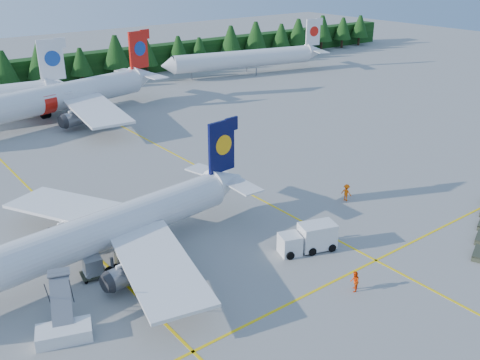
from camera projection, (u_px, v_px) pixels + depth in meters
ground at (284, 254)px, 50.07m from camera, size 320.00×320.00×0.00m
taxi_stripe_a at (60, 219)px, 56.77m from camera, size 0.25×120.00×0.01m
taxi_stripe_b at (214, 175)px, 68.01m from camera, size 0.25×120.00×0.01m
taxi_stripe_cross at (330, 283)px, 45.70m from camera, size 80.00×0.25×0.01m
treeline_hedge at (14, 76)px, 108.64m from camera, size 220.00×4.00×6.00m
airliner_navy at (76, 241)px, 46.08m from camera, size 35.62×29.18×10.37m
airliner_red at (40, 102)px, 86.40m from camera, size 43.76×35.62×12.89m
airliner_far_right at (239, 59)px, 122.21m from camera, size 39.46×11.82×11.63m
airstairs at (64, 328)px, 39.06m from camera, size 4.44×5.96×3.54m
service_truck at (308, 238)px, 50.25m from camera, size 5.77×3.59×2.62m
uld_pair at (109, 264)px, 46.49m from camera, size 4.98×2.87×1.65m
crew_a at (318, 233)px, 52.13m from camera, size 0.73×0.65×1.68m
crew_b at (355, 282)px, 44.30m from camera, size 1.13×1.11×1.84m
crew_c at (346, 192)px, 60.60m from camera, size 0.72×0.92×1.97m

